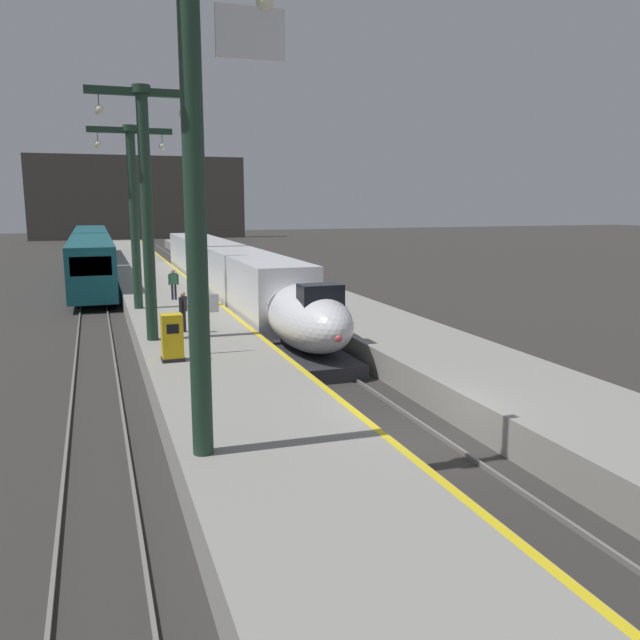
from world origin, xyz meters
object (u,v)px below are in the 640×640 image
object	(u,v)px
regional_train_adjacent	(91,253)
ticket_machine_yellow	(172,339)
station_column_near	(196,160)
departure_info_board	(206,312)
station_column_far	(133,200)
station_column_mid	(146,191)
passenger_mid_platform	(174,282)
rolling_suitcase	(203,325)
passenger_near_edge	(183,308)
highspeed_train_main	(231,275)

from	to	relation	value
regional_train_adjacent	ticket_machine_yellow	size ratio (longest dim) A/B	22.87
station_column_near	departure_info_board	distance (m)	10.45
station_column_near	station_column_far	distance (m)	20.32
station_column_mid	passenger_mid_platform	xyz separation A→B (m)	(2.05, 10.48, -4.71)
station_column_near	station_column_mid	world-z (taller)	station_column_near
ticket_machine_yellow	station_column_near	bearing A→B (deg)	-91.99
rolling_suitcase	departure_info_board	world-z (taller)	departure_info_board
passenger_mid_platform	departure_info_board	world-z (taller)	departure_info_board
rolling_suitcase	ticket_machine_yellow	world-z (taller)	ticket_machine_yellow
station_column_far	passenger_near_edge	xyz separation A→B (m)	(1.36, -6.82, -4.40)
highspeed_train_main	passenger_near_edge	xyz separation A→B (m)	(-4.54, -12.56, 0.12)
regional_train_adjacent	station_column_near	xyz separation A→B (m)	(2.25, -43.83, 5.06)
station_column_mid	station_column_far	bearing A→B (deg)	90.00
highspeed_train_main	regional_train_adjacent	world-z (taller)	regional_train_adjacent
passenger_mid_platform	regional_train_adjacent	bearing A→B (deg)	101.40
highspeed_train_main	regional_train_adjacent	bearing A→B (deg)	114.48
station_column_far	ticket_machine_yellow	distance (m)	12.63
passenger_mid_platform	rolling_suitcase	xyz separation A→B (m)	(0.04, -9.65, -0.69)
station_column_mid	passenger_mid_platform	distance (m)	11.67
passenger_near_edge	passenger_mid_platform	xyz separation A→B (m)	(0.68, 9.27, 0.00)
passenger_near_edge	passenger_mid_platform	bearing A→B (deg)	85.79
regional_train_adjacent	passenger_near_edge	distance (m)	30.55
highspeed_train_main	station_column_mid	size ratio (longest dim) A/B	4.04
station_column_far	passenger_mid_platform	bearing A→B (deg)	50.13
passenger_near_edge	station_column_far	bearing A→B (deg)	101.31
highspeed_train_main	station_column_far	xyz separation A→B (m)	(-5.90, -5.73, 4.52)
passenger_mid_platform	station_column_far	bearing A→B (deg)	-129.87
station_column_far	rolling_suitcase	xyz separation A→B (m)	(2.09, -7.20, -5.09)
highspeed_train_main	station_column_far	distance (m)	9.39
station_column_far	rolling_suitcase	distance (m)	9.06
station_column_far	departure_info_board	world-z (taller)	station_column_far
departure_info_board	station_column_mid	bearing A→B (deg)	118.03
highspeed_train_main	regional_train_adjacent	xyz separation A→B (m)	(-8.10, 17.79, 0.21)
highspeed_train_main	station_column_far	size ratio (longest dim) A/B	4.30
highspeed_train_main	ticket_machine_yellow	xyz separation A→B (m)	(-5.55, -17.47, -0.13)
station_column_mid	station_column_far	xyz separation A→B (m)	(0.00, 8.03, -0.30)
highspeed_train_main	passenger_mid_platform	size ratio (longest dim) A/B	22.73
highspeed_train_main	rolling_suitcase	xyz separation A→B (m)	(-3.81, -12.94, -0.57)
station_column_far	ticket_machine_yellow	bearing A→B (deg)	-88.29
station_column_mid	departure_info_board	size ratio (longest dim) A/B	4.48
regional_train_adjacent	passenger_near_edge	bearing A→B (deg)	-83.30
station_column_mid	ticket_machine_yellow	xyz separation A→B (m)	(0.35, -3.71, -4.96)
station_column_far	departure_info_board	xyz separation A→B (m)	(1.62, -11.07, -3.89)
station_column_far	highspeed_train_main	bearing A→B (deg)	44.17
ticket_machine_yellow	passenger_mid_platform	bearing A→B (deg)	83.18
station_column_mid	passenger_near_edge	xyz separation A→B (m)	(1.36, 1.20, -4.71)
station_column_near	passenger_mid_platform	distance (m)	23.42
station_column_far	departure_info_board	size ratio (longest dim) A/B	4.22
station_column_far	rolling_suitcase	bearing A→B (deg)	-73.85
passenger_near_edge	station_column_mid	bearing A→B (deg)	-138.60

